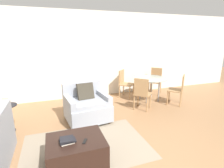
# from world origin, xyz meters

# --- Properties ---
(ground_plane) EXTENTS (20.00, 20.00, 0.00)m
(ground_plane) POSITION_xyz_m (0.00, 0.00, 0.00)
(ground_plane) COLOR #936B47
(wall_back) EXTENTS (12.00, 0.06, 2.75)m
(wall_back) POSITION_xyz_m (0.00, 3.64, 1.38)
(wall_back) COLOR silver
(wall_back) RESTS_ON ground_plane
(area_rug) EXTENTS (2.22, 1.52, 0.01)m
(area_rug) POSITION_xyz_m (-0.65, 0.80, 0.00)
(area_rug) COLOR gray
(area_rug) RESTS_ON ground_plane
(armchair) EXTENTS (1.06, 0.97, 0.91)m
(armchair) POSITION_xyz_m (-0.42, 1.84, 0.36)
(armchair) COLOR #999EA8
(armchair) RESTS_ON ground_plane
(ottoman) EXTENTS (0.87, 0.68, 0.43)m
(ottoman) POSITION_xyz_m (-0.88, 0.41, 0.23)
(ottoman) COLOR black
(ottoman) RESTS_ON ground_plane
(book_stack) EXTENTS (0.24, 0.18, 0.07)m
(book_stack) POSITION_xyz_m (-1.00, 0.36, 0.46)
(book_stack) COLOR beige
(book_stack) RESTS_ON ottoman
(tv_remote_primary) EXTENTS (0.10, 0.14, 0.01)m
(tv_remote_primary) POSITION_xyz_m (-0.76, 0.31, 0.43)
(tv_remote_primary) COLOR black
(tv_remote_primary) RESTS_ON ottoman
(side_table) EXTENTS (0.40, 0.40, 0.59)m
(side_table) POSITION_xyz_m (-2.07, 1.87, 0.41)
(side_table) COLOR black
(side_table) RESTS_ON ground_plane
(picture_frame) EXTENTS (0.15, 0.07, 0.18)m
(picture_frame) POSITION_xyz_m (-2.07, 1.87, 0.68)
(picture_frame) COLOR silver
(picture_frame) RESTS_ON side_table
(dining_table) EXTENTS (1.07, 1.07, 0.72)m
(dining_table) POSITION_xyz_m (1.72, 2.58, 0.64)
(dining_table) COLOR #8C9E99
(dining_table) RESTS_ON ground_plane
(dining_chair_near_left) EXTENTS (0.59, 0.59, 0.90)m
(dining_chair_near_left) POSITION_xyz_m (1.11, 1.97, 0.52)
(dining_chair_near_left) COLOR tan
(dining_chair_near_left) RESTS_ON ground_plane
(dining_chair_near_right) EXTENTS (0.59, 0.59, 0.90)m
(dining_chair_near_right) POSITION_xyz_m (2.32, 1.97, 0.52)
(dining_chair_near_right) COLOR tan
(dining_chair_near_right) RESTS_ON ground_plane
(dining_chair_far_left) EXTENTS (0.59, 0.59, 0.90)m
(dining_chair_far_left) POSITION_xyz_m (1.11, 3.18, 0.52)
(dining_chair_far_left) COLOR tan
(dining_chair_far_left) RESTS_ON ground_plane
(dining_chair_far_right) EXTENTS (0.59, 0.59, 0.90)m
(dining_chair_far_right) POSITION_xyz_m (2.32, 3.18, 0.52)
(dining_chair_far_right) COLOR tan
(dining_chair_far_right) RESTS_ON ground_plane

